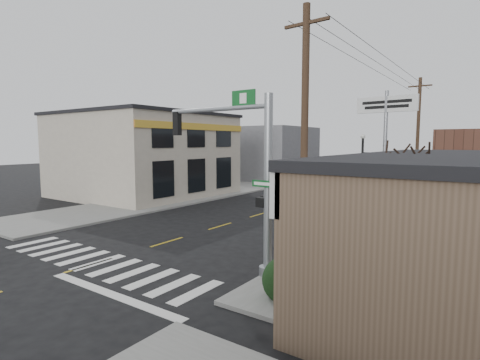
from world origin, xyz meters
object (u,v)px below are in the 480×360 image
Objects in this scene: traffic_signal_pole at (249,165)px; utility_pole_near at (304,145)px; bare_tree at (408,152)px; dance_center_sign at (386,123)px; guide_sign at (376,201)px; fire_hydrant at (292,253)px; utility_pole_far at (417,140)px; lamp_post at (363,172)px.

utility_pole_near is (2.04, -0.05, 0.67)m from traffic_signal_pole.
dance_center_sign is at bearing 108.13° from bare_tree.
dance_center_sign is 9.97m from bare_tree.
guide_sign reaches higher than fire_hydrant.
dance_center_sign is 6.20m from utility_pole_far.
utility_pole_near is (-2.33, -3.34, 0.22)m from bare_tree.
utility_pole_far is (0.00, 18.80, 0.24)m from utility_pole_near.
bare_tree is (3.47, -6.55, 1.30)m from lamp_post.
utility_pole_near reaches higher than bare_tree.
dance_center_sign reaches higher than guide_sign.
lamp_post is 7.52m from bare_tree.
traffic_signal_pole reaches higher than bare_tree.
utility_pole_near is (-0.70, -5.75, 2.39)m from guide_sign.
utility_pole_far is (1.20, 17.15, 4.23)m from fire_hydrant.
utility_pole_far reaches higher than guide_sign.
utility_pole_far is at bearing 85.79° from traffic_signal_pole.
utility_pole_far is (2.04, 18.75, 0.91)m from traffic_signal_pole.
lamp_post is 0.66× the size of dance_center_sign.
dance_center_sign reaches higher than bare_tree.
utility_pole_far reaches higher than lamp_post.
lamp_post reaches higher than fire_hydrant.
fire_hydrant is (0.84, 1.60, -3.32)m from traffic_signal_pole.
dance_center_sign is at bearing 98.33° from utility_pole_near.
fire_hydrant is 12.23m from dance_center_sign.
bare_tree is (3.07, -9.38, -1.42)m from dance_center_sign.
guide_sign is 0.59× the size of bare_tree.
lamp_post is 0.55× the size of utility_pole_far.
utility_pole_near is 18.80m from utility_pole_far.
guide_sign is at bearing 124.06° from bare_tree.
traffic_signal_pole is 0.73× the size of utility_pole_near.
utility_pole_far reaches higher than bare_tree.
fire_hydrant is 0.08× the size of utility_pole_near.
utility_pole_far reaches higher than utility_pole_near.
dance_center_sign is (1.30, 12.67, 1.86)m from traffic_signal_pole.
traffic_signal_pole is 0.83× the size of dance_center_sign.
dance_center_sign reaches higher than lamp_post.
dance_center_sign is at bearing -94.52° from utility_pole_far.
utility_pole_far is at bearing 95.01° from utility_pole_near.
utility_pole_far reaches higher than traffic_signal_pole.
traffic_signal_pole is 5.49m from bare_tree.
guide_sign is at bearing 88.07° from utility_pole_near.
fire_hydrant is 17.71m from utility_pole_far.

